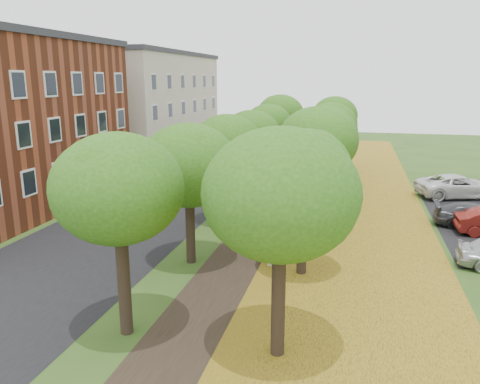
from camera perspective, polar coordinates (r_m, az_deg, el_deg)
The scene contains 10 objects.
ground at distance 15.04m, azimuth -5.76°, elevation -17.67°, with size 120.00×120.00×0.00m, color #2D4C19.
street_asphalt at distance 30.59m, azimuth -9.63°, elevation -1.29°, with size 8.00×70.00×0.01m, color black.
footpath at distance 28.51m, azimuth 4.36°, elevation -2.24°, with size 3.20×70.00×0.01m, color black.
leaf_verge at distance 28.16m, azimuth 14.45°, elevation -2.84°, with size 7.50×70.00×0.01m, color #AF9920.
tree_row_west at distance 28.08m, azimuth 0.06°, elevation 6.58°, with size 3.92×33.92×6.03m.
tree_row_east at distance 27.34m, azimuth 9.93°, elevation 6.18°, with size 3.92×33.92×6.03m.
building_cream at distance 49.97m, azimuth -11.76°, elevation 10.43°, with size 10.30×20.30×10.40m.
bench at distance 20.91m, azimuth 3.61°, elevation -6.89°, with size 1.12×1.98×0.90m.
car_grey at distance 28.15m, azimuth 26.83°, elevation -2.62°, with size 1.74×4.28×1.24m, color #333439.
car_white at distance 34.65m, azimuth 25.08°, elevation 0.65°, with size 2.53×5.49×1.53m, color silver.
Camera 1 is at (4.46, -12.05, 7.81)m, focal length 35.00 mm.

